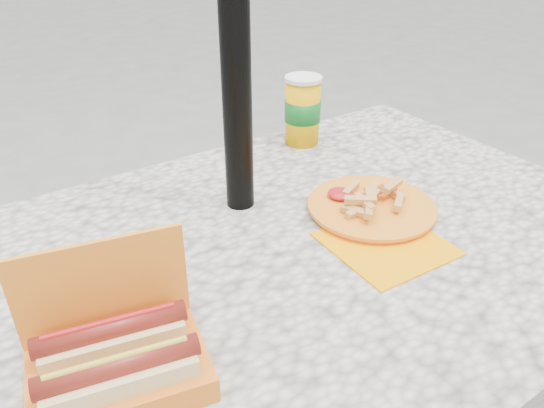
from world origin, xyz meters
TOP-DOWN VIEW (x-y plane):
  - picnic_table at (0.00, 0.00)m, footprint 1.20×0.80m
  - umbrella_pole at (0.00, 0.16)m, footprint 0.05×0.05m
  - hotdog_box at (-0.33, -0.12)m, footprint 0.22×0.17m
  - fries_plate at (0.17, -0.00)m, footprint 0.26×0.30m
  - soda_cup at (0.26, 0.32)m, footprint 0.08×0.08m

SIDE VIEW (x-z plane):
  - picnic_table at x=0.00m, z-range 0.27..1.02m
  - fries_plate at x=0.17m, z-range 0.74..0.78m
  - hotdog_box at x=-0.33m, z-range 0.70..0.87m
  - soda_cup at x=0.26m, z-range 0.75..0.90m
  - umbrella_pole at x=0.00m, z-range 0.00..2.20m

